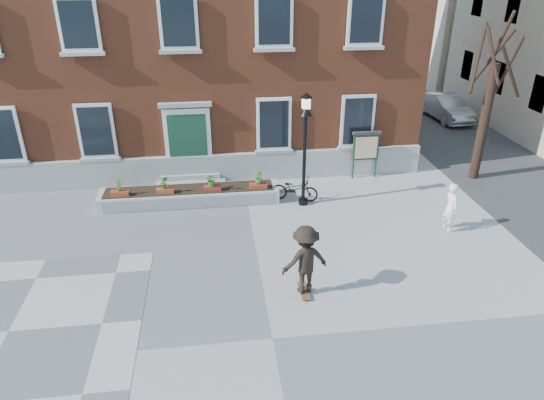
{
  "coord_description": "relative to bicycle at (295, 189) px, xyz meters",
  "views": [
    {
      "loc": [
        -1.08,
        -8.34,
        7.65
      ],
      "look_at": [
        0.5,
        4.0,
        1.5
      ],
      "focal_mm": 32.0,
      "sensor_mm": 36.0,
      "label": 1
    }
  ],
  "objects": [
    {
      "name": "ground",
      "position": [
        -1.68,
        -6.91,
        -0.44
      ],
      "size": [
        100.0,
        100.0,
        0.0
      ],
      "primitive_type": "plane",
      "color": "gray",
      "rests_on": "ground"
    },
    {
      "name": "checker_patch",
      "position": [
        -7.68,
        -5.91,
        -0.43
      ],
      "size": [
        6.0,
        6.0,
        0.01
      ],
      "primitive_type": "cube",
      "color": "#58585B",
      "rests_on": "ground"
    },
    {
      "name": "bicycle",
      "position": [
        0.0,
        0.0,
        0.0
      ],
      "size": [
        1.76,
        1.07,
        0.87
      ],
      "primitive_type": "imported",
      "rotation": [
        0.0,
        0.0,
        1.25
      ],
      "color": "black",
      "rests_on": "ground"
    },
    {
      "name": "parked_car",
      "position": [
        9.66,
        8.71,
        0.21
      ],
      "size": [
        1.68,
        4.05,
        1.3
      ],
      "primitive_type": "imported",
      "rotation": [
        0.0,
        0.0,
        0.08
      ],
      "color": "#AAACAF",
      "rests_on": "ground"
    },
    {
      "name": "bystander",
      "position": [
        4.45,
        -2.71,
        0.36
      ],
      "size": [
        0.43,
        0.62,
        1.6
      ],
      "primitive_type": "imported",
      "rotation": [
        0.0,
        0.0,
        1.66
      ],
      "color": "white",
      "rests_on": "ground"
    },
    {
      "name": "planter_assembly",
      "position": [
        -3.66,
        0.27,
        -0.13
      ],
      "size": [
        6.2,
        1.12,
        1.15
      ],
      "color": "beige",
      "rests_on": "ground"
    },
    {
      "name": "bare_tree",
      "position": [
        7.33,
        1.1,
        2.35
      ],
      "size": [
        1.83,
        1.83,
        6.16
      ],
      "color": "black",
      "rests_on": "ground"
    },
    {
      "name": "lamp_post",
      "position": [
        0.25,
        -0.35,
        2.1
      ],
      "size": [
        0.4,
        0.4,
        3.93
      ],
      "color": "black",
      "rests_on": "ground"
    },
    {
      "name": "notice_board",
      "position": [
        3.03,
        1.65,
        0.83
      ],
      "size": [
        1.1,
        0.16,
        1.87
      ],
      "color": "#1A3422",
      "rests_on": "ground"
    },
    {
      "name": "skateboarder",
      "position": [
        -0.66,
        -5.33,
        0.56
      ],
      "size": [
        1.32,
        0.93,
        1.93
      ],
      "color": "brown",
      "rests_on": "ground"
    }
  ]
}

